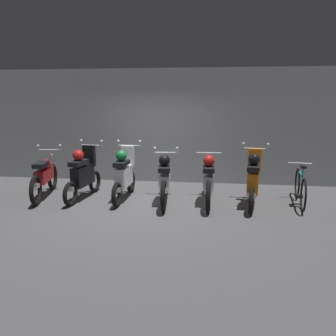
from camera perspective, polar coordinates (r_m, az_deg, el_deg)
name	(u,v)px	position (r m, az deg, el deg)	size (l,w,h in m)	color
ground_plane	(142,205)	(7.29, -4.48, -6.24)	(80.00, 80.00, 0.00)	#4C4C4F
back_wall	(158,126)	(9.23, -1.72, 7.08)	(16.00, 0.30, 3.01)	gray
motorbike_slot_0	(45,176)	(8.28, -20.08, -1.22)	(0.62, 1.93, 1.15)	black
motorbike_slot_1	(83,174)	(7.85, -14.09, -0.97)	(0.59, 1.68, 1.29)	black
motorbike_slot_2	(124,174)	(7.62, -7.38, -1.09)	(0.59, 1.68, 1.29)	black
motorbike_slot_3	(165,179)	(7.34, -0.53, -1.81)	(0.59, 1.95, 1.15)	black
motorbike_slot_4	(208,179)	(7.35, 6.81, -1.88)	(0.56, 1.95, 1.08)	black
motorbike_slot_5	(253,179)	(7.32, 14.18, -1.87)	(0.58, 1.67, 1.29)	black
bicycle	(300,188)	(7.78, 21.39, -3.09)	(0.50, 1.72, 0.89)	black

